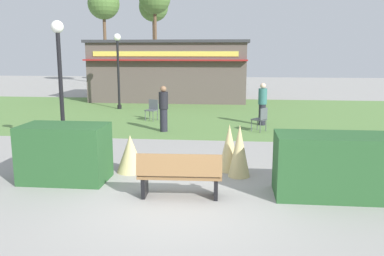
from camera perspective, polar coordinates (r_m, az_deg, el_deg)
name	(u,v)px	position (r m, az deg, el deg)	size (l,w,h in m)	color
ground_plane	(174,207)	(7.97, -2.47, -10.96)	(80.00, 80.00, 0.00)	#999691
lawn_patch	(211,113)	(19.57, 2.65, 2.04)	(36.00, 12.00, 0.01)	#5B8442
park_bench	(180,175)	(8.29, -1.72, -6.57)	(1.72, 0.59, 0.95)	olive
hedge_left	(65,153)	(9.78, -17.27, -3.34)	(1.91, 1.10, 1.30)	#28562B
hedge_right	(337,166)	(8.83, 19.55, -5.00)	(2.48, 1.10, 1.29)	#28562B
ornamental_grass_behind_left	(239,151)	(9.72, 6.61, -3.16)	(0.52, 0.52, 1.25)	#D1BC7F
ornamental_grass_behind_right	(130,154)	(10.17, -8.58, -3.53)	(0.68, 0.68, 0.93)	#D1BC7F
ornamental_grass_behind_center	(229,148)	(10.16, 5.20, -2.75)	(0.53, 0.53, 1.17)	#D1BC7F
lamppost_mid	(60,69)	(12.57, -17.92, 7.76)	(0.36, 0.36, 3.80)	black
lamppost_far	(118,62)	(21.27, -10.27, 9.08)	(0.36, 0.36, 3.80)	black
trash_bin	(338,174)	(9.16, 19.64, -6.06)	(0.52, 0.52, 0.80)	#2D4233
food_kiosk	(171,70)	(25.16, -2.97, 8.04)	(9.34, 4.88, 3.55)	#594C47
cafe_chair_west	(261,118)	(15.25, 9.59, 1.44)	(0.62, 0.62, 0.89)	#4C5156
cafe_chair_east	(152,108)	(17.63, -5.55, 2.77)	(0.56, 0.56, 0.89)	#4C5156
person_strolling	(262,104)	(16.60, 9.78, 3.34)	(0.34, 0.34, 1.69)	#23232D
person_standing	(164,108)	(15.07, -3.98, 2.73)	(0.34, 0.34, 1.69)	#23232D
parked_car_west_slot	(163,79)	(33.98, -4.12, 6.77)	(4.30, 2.24, 1.20)	maroon
tree_right_bg	(104,4)	(38.61, -12.21, 16.47)	(2.80, 2.80, 8.48)	brown
tree_center_bg	(154,8)	(41.02, -5.37, 16.34)	(2.80, 2.80, 8.51)	brown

